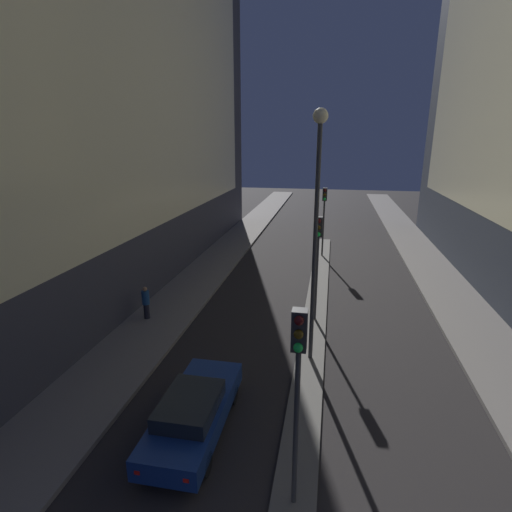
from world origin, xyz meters
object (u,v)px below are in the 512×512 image
(car_left_lane, at_px, (194,412))
(pedestrian_on_left_sidewalk, at_px, (146,302))
(street_lamp, at_px, (317,203))
(traffic_light_mid, at_px, (318,246))
(traffic_light_near, at_px, (298,368))
(traffic_light_far, at_px, (324,207))

(car_left_lane, bearing_deg, pedestrian_on_left_sidewalk, 124.97)
(street_lamp, height_order, pedestrian_on_left_sidewalk, street_lamp)
(traffic_light_mid, distance_m, pedestrian_on_left_sidewalk, 8.35)
(traffic_light_mid, xyz_separation_m, street_lamp, (0.00, -3.51, 2.47))
(traffic_light_near, bearing_deg, pedestrian_on_left_sidewalk, 132.15)
(pedestrian_on_left_sidewalk, bearing_deg, traffic_light_near, -47.85)
(street_lamp, relative_size, pedestrian_on_left_sidewalk, 5.84)
(traffic_light_near, height_order, car_left_lane, traffic_light_near)
(traffic_light_far, relative_size, car_left_lane, 1.03)
(traffic_light_mid, distance_m, street_lamp, 4.30)
(traffic_light_far, bearing_deg, street_lamp, -90.00)
(traffic_light_near, relative_size, pedestrian_on_left_sidewalk, 3.12)
(traffic_light_near, relative_size, traffic_light_mid, 1.00)
(traffic_light_mid, distance_m, car_left_lane, 9.23)
(traffic_light_far, distance_m, car_left_lane, 19.48)
(traffic_light_far, xyz_separation_m, pedestrian_on_left_sidewalk, (-7.75, -12.33, -2.70))
(traffic_light_mid, xyz_separation_m, car_left_lane, (-3.09, -8.17, -2.96))
(traffic_light_mid, distance_m, traffic_light_far, 10.83)
(traffic_light_near, bearing_deg, car_left_lane, 148.46)
(street_lamp, bearing_deg, pedestrian_on_left_sidewalk, 165.46)
(traffic_light_near, xyz_separation_m, car_left_lane, (-3.09, 1.90, -2.96))
(street_lamp, bearing_deg, traffic_light_far, 90.00)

